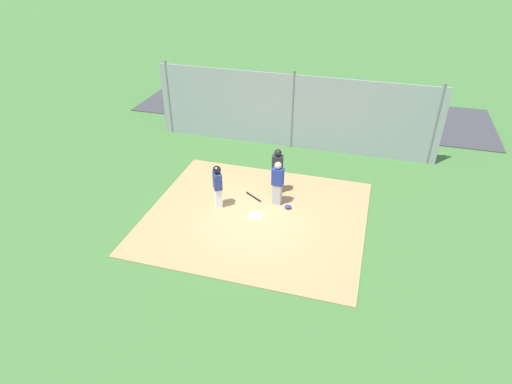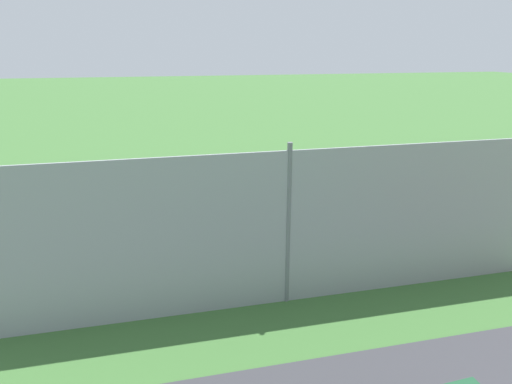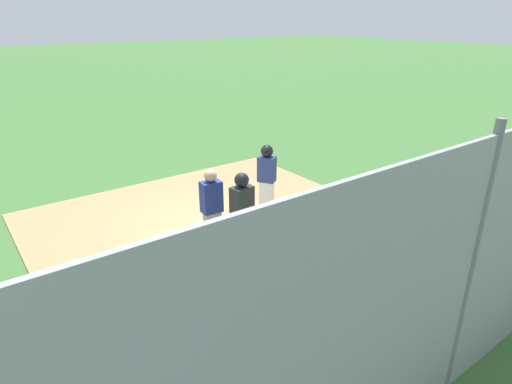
{
  "view_description": "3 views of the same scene",
  "coord_description": "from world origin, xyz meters",
  "px_view_note": "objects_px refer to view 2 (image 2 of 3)",
  "views": [
    {
      "loc": [
        -3.31,
        11.44,
        8.39
      ],
      "look_at": [
        0.13,
        -0.48,
        0.67
      ],
      "focal_mm": 30.41,
      "sensor_mm": 36.0,
      "label": 1
    },
    {
      "loc": [
        -2.42,
        -13.15,
        5.02
      ],
      "look_at": [
        0.4,
        -1.16,
        0.91
      ],
      "focal_mm": 30.56,
      "sensor_mm": 36.0,
      "label": 2
    },
    {
      "loc": [
        -4.28,
        -7.47,
        4.25
      ],
      "look_at": [
        0.76,
        -0.68,
        0.8
      ],
      "focal_mm": 30.47,
      "sensor_mm": 36.0,
      "label": 3
    }
  ],
  "objects_px": {
    "home_plate": "(236,207)",
    "catcher": "(225,194)",
    "runner": "(280,181)",
    "baseball_bat": "(256,218)",
    "catcher_mask": "(211,216)",
    "umpire": "(236,199)"
  },
  "relations": [
    {
      "from": "home_plate",
      "to": "catcher",
      "type": "xyz_separation_m",
      "value": [
        -0.5,
        -0.96,
        0.83
      ]
    },
    {
      "from": "umpire",
      "to": "baseball_bat",
      "type": "relative_size",
      "value": 2.19
    },
    {
      "from": "umpire",
      "to": "catcher",
      "type": "bearing_deg",
      "value": 7.17
    },
    {
      "from": "home_plate",
      "to": "catcher",
      "type": "height_order",
      "value": "catcher"
    },
    {
      "from": "baseball_bat",
      "to": "catcher_mask",
      "type": "height_order",
      "value": "catcher_mask"
    },
    {
      "from": "home_plate",
      "to": "baseball_bat",
      "type": "xyz_separation_m",
      "value": [
        0.4,
        -1.08,
        0.02
      ]
    },
    {
      "from": "catcher",
      "to": "umpire",
      "type": "distance_m",
      "value": 0.76
    },
    {
      "from": "catcher",
      "to": "baseball_bat",
      "type": "distance_m",
      "value": 1.21
    },
    {
      "from": "catcher",
      "to": "umpire",
      "type": "xyz_separation_m",
      "value": [
        0.19,
        -0.74,
        0.06
      ]
    },
    {
      "from": "catcher_mask",
      "to": "home_plate",
      "type": "bearing_deg",
      "value": 38.22
    },
    {
      "from": "catcher",
      "to": "catcher_mask",
      "type": "bearing_deg",
      "value": 67.83
    },
    {
      "from": "umpire",
      "to": "home_plate",
      "type": "bearing_deg",
      "value": -17.47
    },
    {
      "from": "catcher",
      "to": "runner",
      "type": "height_order",
      "value": "catcher"
    },
    {
      "from": "home_plate",
      "to": "catcher",
      "type": "bearing_deg",
      "value": -117.26
    },
    {
      "from": "umpire",
      "to": "runner",
      "type": "xyz_separation_m",
      "value": [
        1.71,
        1.48,
        -0.01
      ]
    },
    {
      "from": "catcher",
      "to": "baseball_bat",
      "type": "height_order",
      "value": "catcher"
    },
    {
      "from": "umpire",
      "to": "baseball_bat",
      "type": "distance_m",
      "value": 1.28
    },
    {
      "from": "home_plate",
      "to": "runner",
      "type": "relative_size",
      "value": 0.28
    },
    {
      "from": "runner",
      "to": "catcher",
      "type": "bearing_deg",
      "value": -10.21
    },
    {
      "from": "catcher",
      "to": "umpire",
      "type": "relative_size",
      "value": 0.94
    },
    {
      "from": "umpire",
      "to": "baseball_bat",
      "type": "bearing_deg",
      "value": -56.1
    },
    {
      "from": "home_plate",
      "to": "catcher_mask",
      "type": "relative_size",
      "value": 1.83
    }
  ]
}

